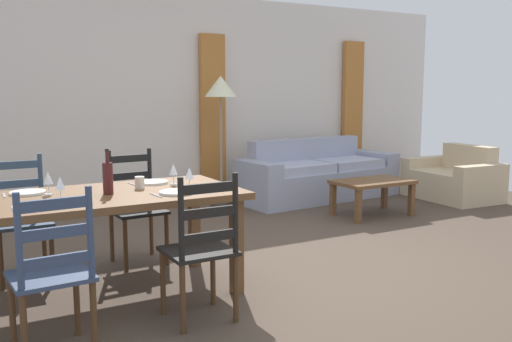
% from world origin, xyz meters
% --- Properties ---
extents(ground_plane, '(9.60, 9.60, 0.02)m').
position_xyz_m(ground_plane, '(0.00, 0.00, -0.01)').
color(ground_plane, '#4D3E32').
extents(wall_far, '(9.60, 0.16, 2.70)m').
position_xyz_m(wall_far, '(0.00, 3.30, 1.35)').
color(wall_far, silver).
rests_on(wall_far, ground_plane).
extents(curtain_panel_left, '(0.35, 0.08, 2.20)m').
position_xyz_m(curtain_panel_left, '(0.83, 3.16, 1.10)').
color(curtain_panel_left, '#B56F31').
rests_on(curtain_panel_left, ground_plane).
extents(curtain_panel_right, '(0.35, 0.08, 2.20)m').
position_xyz_m(curtain_panel_right, '(3.23, 3.16, 1.10)').
color(curtain_panel_right, '#B56F31').
rests_on(curtain_panel_right, ground_plane).
extents(dining_table, '(1.90, 0.96, 0.75)m').
position_xyz_m(dining_table, '(-1.46, 0.09, 0.66)').
color(dining_table, brown).
rests_on(dining_table, ground_plane).
extents(dining_chair_near_left, '(0.44, 0.42, 0.96)m').
position_xyz_m(dining_chair_near_left, '(-1.94, -0.67, 0.48)').
color(dining_chair_near_left, '#303F5C').
rests_on(dining_chair_near_left, ground_plane).
extents(dining_chair_near_right, '(0.42, 0.40, 0.96)m').
position_xyz_m(dining_chair_near_right, '(-1.04, -0.62, 0.48)').
color(dining_chair_near_right, black).
rests_on(dining_chair_near_right, ground_plane).
extents(dining_chair_far_left, '(0.42, 0.40, 0.96)m').
position_xyz_m(dining_chair_far_left, '(-1.91, 0.85, 0.48)').
color(dining_chair_far_left, '#2F4258').
rests_on(dining_chair_far_left, ground_plane).
extents(dining_chair_far_right, '(0.44, 0.42, 0.96)m').
position_xyz_m(dining_chair_far_right, '(-1.00, 0.82, 0.48)').
color(dining_chair_far_right, black).
rests_on(dining_chair_far_right, ground_plane).
extents(dinner_plate_near_left, '(0.24, 0.24, 0.02)m').
position_xyz_m(dinner_plate_near_left, '(-1.91, -0.16, 0.76)').
color(dinner_plate_near_left, white).
rests_on(dinner_plate_near_left, dining_table).
extents(fork_near_left, '(0.02, 0.17, 0.01)m').
position_xyz_m(fork_near_left, '(-2.06, -0.16, 0.75)').
color(fork_near_left, silver).
rests_on(fork_near_left, dining_table).
extents(dinner_plate_near_right, '(0.24, 0.24, 0.02)m').
position_xyz_m(dinner_plate_near_right, '(-1.01, -0.16, 0.76)').
color(dinner_plate_near_right, white).
rests_on(dinner_plate_near_right, dining_table).
extents(fork_near_right, '(0.03, 0.17, 0.01)m').
position_xyz_m(fork_near_right, '(-1.16, -0.16, 0.75)').
color(fork_near_right, silver).
rests_on(fork_near_right, dining_table).
extents(dinner_plate_far_left, '(0.24, 0.24, 0.02)m').
position_xyz_m(dinner_plate_far_left, '(-1.91, 0.34, 0.76)').
color(dinner_plate_far_left, white).
rests_on(dinner_plate_far_left, dining_table).
extents(fork_far_left, '(0.03, 0.17, 0.01)m').
position_xyz_m(fork_far_left, '(-2.06, 0.34, 0.75)').
color(fork_far_left, silver).
rests_on(fork_far_left, dining_table).
extents(dinner_plate_far_right, '(0.24, 0.24, 0.02)m').
position_xyz_m(dinner_plate_far_right, '(-1.01, 0.34, 0.76)').
color(dinner_plate_far_right, white).
rests_on(dinner_plate_far_right, dining_table).
extents(fork_far_right, '(0.03, 0.17, 0.01)m').
position_xyz_m(fork_far_right, '(-1.16, 0.34, 0.75)').
color(fork_far_right, silver).
rests_on(fork_far_right, dining_table).
extents(wine_bottle, '(0.07, 0.07, 0.32)m').
position_xyz_m(wine_bottle, '(-1.43, 0.05, 0.87)').
color(wine_bottle, '#471919').
rests_on(wine_bottle, dining_table).
extents(wine_glass_near_left, '(0.06, 0.06, 0.16)m').
position_xyz_m(wine_glass_near_left, '(-1.76, -0.03, 0.86)').
color(wine_glass_near_left, white).
rests_on(wine_glass_near_left, dining_table).
extents(wine_glass_near_right, '(0.06, 0.06, 0.16)m').
position_xyz_m(wine_glass_near_right, '(-0.87, -0.04, 0.86)').
color(wine_glass_near_right, white).
rests_on(wine_glass_near_right, dining_table).
extents(wine_glass_far_left, '(0.06, 0.06, 0.16)m').
position_xyz_m(wine_glass_far_left, '(-1.79, 0.24, 0.86)').
color(wine_glass_far_left, white).
rests_on(wine_glass_far_left, dining_table).
extents(wine_glass_far_right, '(0.06, 0.06, 0.16)m').
position_xyz_m(wine_glass_far_right, '(-0.89, 0.21, 0.86)').
color(wine_glass_far_right, white).
rests_on(wine_glass_far_right, dining_table).
extents(coffee_cup_primary, '(0.07, 0.07, 0.09)m').
position_xyz_m(coffee_cup_primary, '(-1.17, 0.16, 0.80)').
color(coffee_cup_primary, beige).
rests_on(coffee_cup_primary, dining_table).
extents(couch, '(2.34, 0.99, 0.80)m').
position_xyz_m(couch, '(2.03, 2.42, 0.29)').
color(couch, '#979CB2').
rests_on(couch, ground_plane).
extents(coffee_table, '(0.90, 0.56, 0.42)m').
position_xyz_m(coffee_table, '(1.96, 1.20, 0.36)').
color(coffee_table, brown).
rests_on(coffee_table, ground_plane).
extents(armchair_upholstered, '(0.87, 1.21, 0.72)m').
position_xyz_m(armchair_upholstered, '(3.65, 1.45, 0.25)').
color(armchair_upholstered, '#CCB690').
rests_on(armchair_upholstered, ground_plane).
extents(standing_lamp, '(0.40, 0.40, 1.64)m').
position_xyz_m(standing_lamp, '(0.68, 2.60, 1.41)').
color(standing_lamp, '#332D28').
rests_on(standing_lamp, ground_plane).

